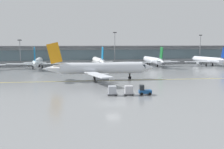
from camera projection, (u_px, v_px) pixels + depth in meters
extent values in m
plane|color=gray|center=(113.00, 104.00, 45.82)|extent=(400.00, 400.00, 0.00)
cube|color=yellow|center=(103.00, 81.00, 74.51)|extent=(109.49, 11.29, 0.01)
cube|color=#9EA3A8|center=(71.00, 56.00, 133.16)|extent=(195.31, 8.00, 9.00)
cube|color=slate|center=(72.00, 55.00, 129.16)|extent=(187.49, 0.16, 5.04)
cube|color=slate|center=(71.00, 46.00, 131.14)|extent=(203.12, 11.00, 0.60)
cylinder|color=white|center=(38.00, 62.00, 111.11)|extent=(3.79, 20.60, 2.85)
cone|color=white|center=(40.00, 60.00, 122.76)|extent=(2.86, 3.54, 2.70)
cube|color=black|center=(40.00, 59.00, 120.50)|extent=(2.34, 2.66, 1.00)
cone|color=white|center=(35.00, 64.00, 98.90)|extent=(2.63, 4.66, 2.42)
cube|color=white|center=(19.00, 64.00, 108.20)|extent=(11.96, 6.29, 0.23)
cylinder|color=#999EA3|center=(26.00, 66.00, 109.96)|extent=(1.90, 3.09, 1.76)
cube|color=white|center=(55.00, 63.00, 110.95)|extent=(12.02, 5.32, 0.23)
cylinder|color=#999EA3|center=(50.00, 65.00, 111.82)|extent=(1.90, 3.09, 1.76)
cube|color=#1472B2|center=(35.00, 54.00, 99.34)|extent=(0.48, 3.85, 5.36)
cube|color=white|center=(29.00, 63.00, 99.67)|extent=(4.27, 2.20, 0.20)
cube|color=white|center=(41.00, 62.00, 100.46)|extent=(4.27, 2.20, 0.20)
cylinder|color=black|center=(39.00, 65.00, 118.36)|extent=(0.37, 0.37, 1.51)
cylinder|color=black|center=(39.00, 66.00, 118.40)|extent=(0.49, 0.77, 0.75)
cylinder|color=black|center=(33.00, 67.00, 109.37)|extent=(0.37, 0.37, 1.51)
cylinder|color=black|center=(33.00, 68.00, 109.42)|extent=(0.49, 0.77, 0.75)
cylinder|color=black|center=(42.00, 67.00, 110.10)|extent=(0.37, 0.37, 1.51)
cylinder|color=black|center=(42.00, 68.00, 110.14)|extent=(0.49, 0.77, 0.75)
cylinder|color=white|center=(98.00, 61.00, 116.15)|extent=(3.46, 20.57, 2.85)
cone|color=white|center=(94.00, 59.00, 127.76)|extent=(2.80, 3.49, 2.70)
cube|color=black|center=(95.00, 59.00, 125.51)|extent=(2.30, 2.63, 1.00)
cone|color=white|center=(103.00, 63.00, 103.98)|extent=(2.55, 4.62, 2.42)
cube|color=white|center=(82.00, 63.00, 113.13)|extent=(11.98, 6.12, 0.23)
cylinder|color=#999EA3|center=(87.00, 65.00, 114.92)|extent=(1.85, 3.06, 1.76)
cube|color=white|center=(115.00, 63.00, 116.11)|extent=(12.02, 5.50, 0.23)
cylinder|color=#999EA3|center=(109.00, 64.00, 116.94)|extent=(1.85, 3.06, 1.76)
cube|color=#1472B2|center=(103.00, 53.00, 104.41)|extent=(0.42, 3.84, 5.36)
cube|color=white|center=(97.00, 62.00, 104.71)|extent=(4.24, 2.13, 0.20)
cube|color=white|center=(107.00, 62.00, 105.57)|extent=(4.24, 2.13, 0.20)
cylinder|color=black|center=(96.00, 64.00, 123.38)|extent=(0.37, 0.37, 1.51)
cylinder|color=black|center=(96.00, 65.00, 123.42)|extent=(0.48, 0.77, 0.75)
cylinder|color=black|center=(95.00, 66.00, 114.39)|extent=(0.37, 0.37, 1.51)
cylinder|color=black|center=(95.00, 67.00, 114.43)|extent=(0.48, 0.77, 0.75)
cylinder|color=black|center=(103.00, 66.00, 115.17)|extent=(0.37, 0.37, 1.51)
cylinder|color=black|center=(103.00, 67.00, 115.22)|extent=(0.48, 0.77, 0.75)
cylinder|color=silver|center=(152.00, 60.00, 121.51)|extent=(4.16, 20.63, 2.85)
cone|color=silver|center=(145.00, 59.00, 133.20)|extent=(2.92, 3.58, 2.70)
cube|color=black|center=(146.00, 58.00, 130.93)|extent=(2.38, 2.70, 1.00)
cone|color=silver|center=(162.00, 62.00, 109.26)|extent=(2.71, 4.70, 2.42)
cube|color=silver|center=(138.00, 62.00, 118.72)|extent=(11.93, 6.48, 0.23)
cylinder|color=#999EA3|center=(142.00, 64.00, 120.44)|extent=(1.95, 3.12, 1.76)
cube|color=silver|center=(168.00, 62.00, 121.21)|extent=(12.02, 5.12, 0.23)
cylinder|color=#999EA3|center=(163.00, 63.00, 122.13)|extent=(1.95, 3.12, 1.76)
cube|color=#19662D|center=(161.00, 53.00, 109.69)|extent=(0.55, 3.85, 5.36)
cube|color=silver|center=(156.00, 61.00, 110.07)|extent=(4.31, 2.27, 0.20)
cube|color=silver|center=(166.00, 61.00, 110.78)|extent=(4.31, 2.27, 0.20)
cylinder|color=black|center=(148.00, 64.00, 128.78)|extent=(0.37, 0.37, 1.51)
cylinder|color=black|center=(148.00, 64.00, 128.82)|extent=(0.51, 0.78, 0.75)
cylinder|color=black|center=(149.00, 65.00, 119.80)|extent=(0.37, 0.37, 1.51)
cylinder|color=black|center=(149.00, 66.00, 119.84)|extent=(0.51, 0.78, 0.75)
cylinder|color=black|center=(157.00, 65.00, 120.46)|extent=(0.37, 0.37, 1.51)
cylinder|color=black|center=(157.00, 66.00, 120.50)|extent=(0.51, 0.78, 0.75)
cylinder|color=silver|center=(207.00, 60.00, 126.19)|extent=(4.15, 19.98, 2.75)
cone|color=silver|center=(193.00, 58.00, 137.14)|extent=(2.84, 3.48, 2.62)
cube|color=black|center=(196.00, 58.00, 135.01)|extent=(2.32, 2.62, 0.96)
cube|color=silver|center=(197.00, 62.00, 122.62)|extent=(11.63, 4.89, 0.23)
cylinder|color=#999EA3|center=(200.00, 63.00, 124.55)|extent=(1.90, 3.03, 1.70)
cube|color=silver|center=(222.00, 61.00, 126.87)|extent=(11.54, 6.33, 0.23)
cylinder|color=#999EA3|center=(216.00, 63.00, 127.43)|extent=(1.90, 3.03, 1.70)
cube|color=navy|center=(224.00, 53.00, 115.12)|extent=(0.55, 3.72, 5.19)
cube|color=silver|center=(220.00, 60.00, 115.21)|extent=(4.18, 2.23, 0.19)
cylinder|color=black|center=(198.00, 63.00, 133.01)|extent=(0.36, 0.36, 1.46)
cylinder|color=black|center=(198.00, 64.00, 133.05)|extent=(0.50, 0.76, 0.73)
cylinder|color=black|center=(206.00, 64.00, 124.35)|extent=(0.36, 0.36, 1.46)
cylinder|color=black|center=(206.00, 65.00, 124.39)|extent=(0.50, 0.76, 0.73)
cylinder|color=black|center=(213.00, 64.00, 125.47)|extent=(0.36, 0.36, 1.46)
cylinder|color=black|center=(213.00, 65.00, 125.51)|extent=(0.50, 0.76, 0.73)
cylinder|color=silver|center=(102.00, 68.00, 76.04)|extent=(24.22, 5.70, 3.33)
cone|color=silver|center=(148.00, 68.00, 77.95)|extent=(4.30, 3.55, 3.17)
cube|color=black|center=(139.00, 66.00, 77.54)|extent=(3.24, 2.89, 1.17)
cone|color=silver|center=(51.00, 69.00, 74.03)|extent=(5.59, 3.35, 2.83)
cube|color=silver|center=(93.00, 69.00, 84.27)|extent=(8.00, 13.92, 0.27)
cylinder|color=#999EA3|center=(99.00, 72.00, 81.88)|extent=(3.72, 2.40, 2.06)
cube|color=silver|center=(98.00, 75.00, 67.48)|extent=(5.55, 14.07, 0.27)
cylinder|color=#999EA3|center=(102.00, 77.00, 70.50)|extent=(3.72, 2.40, 2.06)
cube|color=orange|center=(54.00, 53.00, 73.65)|extent=(4.51, 0.80, 6.28)
cube|color=silver|center=(57.00, 66.00, 76.59)|extent=(2.83, 5.11, 0.24)
cube|color=silver|center=(56.00, 68.00, 71.76)|extent=(2.83, 5.11, 0.24)
cylinder|color=black|center=(130.00, 76.00, 77.49)|extent=(0.43, 0.43, 1.77)
cylinder|color=black|center=(130.00, 78.00, 77.54)|extent=(0.93, 0.62, 0.88)
cylinder|color=black|center=(95.00, 76.00, 78.29)|extent=(0.43, 0.43, 1.77)
cylinder|color=black|center=(95.00, 77.00, 78.34)|extent=(0.93, 0.62, 0.88)
cylinder|color=black|center=(96.00, 78.00, 73.85)|extent=(0.43, 0.43, 1.77)
cylinder|color=black|center=(96.00, 79.00, 73.90)|extent=(0.93, 0.62, 0.88)
cube|color=#194C8C|center=(145.00, 92.00, 53.75)|extent=(2.79, 1.81, 0.70)
cube|color=#1E2328|center=(142.00, 87.00, 53.59)|extent=(1.09, 1.37, 1.10)
cylinder|color=black|center=(148.00, 93.00, 54.54)|extent=(0.63, 0.32, 0.60)
cylinder|color=black|center=(150.00, 94.00, 53.16)|extent=(0.63, 0.32, 0.60)
cylinder|color=black|center=(140.00, 93.00, 54.42)|extent=(0.63, 0.32, 0.60)
cylinder|color=black|center=(142.00, 94.00, 53.04)|extent=(0.63, 0.32, 0.60)
cube|color=#595B60|center=(129.00, 94.00, 53.54)|extent=(2.33, 1.92, 0.12)
cube|color=silver|center=(129.00, 90.00, 53.44)|extent=(1.82, 1.74, 1.60)
cylinder|color=black|center=(132.00, 94.00, 54.31)|extent=(0.23, 0.13, 0.22)
cylinder|color=black|center=(133.00, 95.00, 52.92)|extent=(0.23, 0.13, 0.22)
cylinder|color=black|center=(125.00, 94.00, 54.20)|extent=(0.23, 0.13, 0.22)
cylinder|color=black|center=(126.00, 95.00, 52.82)|extent=(0.23, 0.13, 0.22)
cube|color=#595B60|center=(112.00, 94.00, 53.29)|extent=(2.33, 1.92, 0.12)
cube|color=#B2B7C1|center=(112.00, 90.00, 53.19)|extent=(1.82, 1.74, 1.60)
cylinder|color=black|center=(116.00, 94.00, 54.06)|extent=(0.23, 0.13, 0.22)
cylinder|color=black|center=(116.00, 95.00, 52.68)|extent=(0.23, 0.13, 0.22)
cylinder|color=black|center=(108.00, 94.00, 53.95)|extent=(0.23, 0.13, 0.22)
cylinder|color=black|center=(109.00, 95.00, 52.57)|extent=(0.23, 0.13, 0.22)
cylinder|color=gray|center=(20.00, 54.00, 120.10)|extent=(0.36, 0.36, 12.02)
cube|color=#3F3F42|center=(20.00, 40.00, 119.36)|extent=(1.80, 0.30, 0.50)
cylinder|color=gray|center=(115.00, 49.00, 128.49)|extent=(0.36, 0.36, 15.87)
cube|color=#3F3F42|center=(115.00, 33.00, 127.52)|extent=(1.80, 0.30, 0.50)
cylinder|color=gray|center=(200.00, 50.00, 139.48)|extent=(0.36, 0.36, 14.92)
cube|color=#3F3F42|center=(201.00, 35.00, 138.57)|extent=(1.80, 0.30, 0.50)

